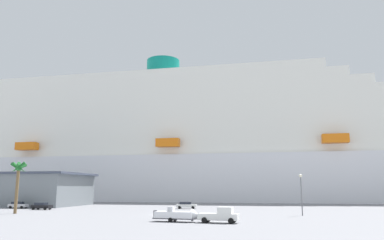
{
  "coord_description": "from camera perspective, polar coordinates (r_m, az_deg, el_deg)",
  "views": [
    {
      "loc": [
        20.79,
        -67.95,
        4.86
      ],
      "look_at": [
        -3.66,
        38.72,
        24.61
      ],
      "focal_mm": 35.21,
      "sensor_mm": 36.0,
      "label": 1
    }
  ],
  "objects": [
    {
      "name": "palm_tree",
      "position": [
        81.13,
        -24.82,
        -7.29
      ],
      "size": [
        3.26,
        3.1,
        9.91
      ],
      "color": "brown",
      "rests_on": "ground_plane"
    },
    {
      "name": "parked_car_silver_sedan",
      "position": [
        100.93,
        -24.84,
        -11.59
      ],
      "size": [
        4.49,
        2.39,
        1.58
      ],
      "color": "silver",
      "rests_on": "ground_plane"
    },
    {
      "name": "parked_car_white_van",
      "position": [
        90.89,
        -0.88,
        -12.77
      ],
      "size": [
        4.98,
        2.54,
        1.58
      ],
      "color": "white",
      "rests_on": "ground_plane"
    },
    {
      "name": "small_boat_on_trailer",
      "position": [
        56.25,
        -1.96,
        -14.2
      ],
      "size": [
        7.96,
        2.38,
        2.15
      ],
      "color": "#595960",
      "rests_on": "ground_plane"
    },
    {
      "name": "parked_car_black_coupe",
      "position": [
        93.24,
        -21.83,
        -11.99
      ],
      "size": [
        4.47,
        2.14,
        1.58
      ],
      "color": "black",
      "rests_on": "ground_plane"
    },
    {
      "name": "street_lamp",
      "position": [
        71.1,
        16.2,
        -9.87
      ],
      "size": [
        0.56,
        0.56,
        7.28
      ],
      "color": "slate",
      "rests_on": "ground_plane"
    },
    {
      "name": "pickup_truck",
      "position": [
        54.61,
        4.3,
        -14.21
      ],
      "size": [
        5.72,
        2.58,
        2.2
      ],
      "color": "white",
      "rests_on": "ground_plane"
    },
    {
      "name": "cruise_ship",
      "position": [
        145.09,
        7.91,
        -4.47
      ],
      "size": [
        279.75,
        44.68,
        68.64
      ],
      "color": "white",
      "rests_on": "ground_plane"
    },
    {
      "name": "ground_plane",
      "position": [
        100.25,
        0.95,
        -13.01
      ],
      "size": [
        600.0,
        600.0,
        0.0
      ],
      "primitive_type": "plane",
      "color": "gray"
    }
  ]
}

